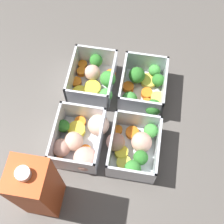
{
  "coord_description": "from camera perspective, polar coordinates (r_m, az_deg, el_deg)",
  "views": [
    {
      "loc": [
        -0.31,
        -0.05,
        0.66
      ],
      "look_at": [
        0.0,
        0.0,
        0.02
      ],
      "focal_mm": 50.0,
      "sensor_mm": 36.0,
      "label": 1
    }
  ],
  "objects": [
    {
      "name": "juice_carton",
      "position": [
        0.59,
        -13.52,
        -13.45
      ],
      "size": [
        0.07,
        0.07,
        0.2
      ],
      "color": "#D14C1E",
      "rests_on": "ground_plane"
    },
    {
      "name": "container_far_left",
      "position": [
        0.68,
        -5.82,
        -5.28
      ],
      "size": [
        0.14,
        0.12,
        0.07
      ],
      "color": "silver",
      "rests_on": "ground_plane"
    },
    {
      "name": "container_near_right",
      "position": [
        0.74,
        5.85,
        4.39
      ],
      "size": [
        0.14,
        0.11,
        0.07
      ],
      "color": "silver",
      "rests_on": "ground_plane"
    },
    {
      "name": "ground_plane",
      "position": [
        0.73,
        0.0,
        -0.81
      ],
      "size": [
        4.0,
        4.0,
        0.0
      ],
      "primitive_type": "plane",
      "color": "#56514C"
    },
    {
      "name": "container_far_right",
      "position": [
        0.76,
        -3.16,
        6.1
      ],
      "size": [
        0.13,
        0.11,
        0.07
      ],
      "color": "silver",
      "rests_on": "ground_plane"
    },
    {
      "name": "container_near_left",
      "position": [
        0.68,
        3.94,
        -6.47
      ],
      "size": [
        0.13,
        0.12,
        0.07
      ],
      "color": "silver",
      "rests_on": "ground_plane"
    }
  ]
}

